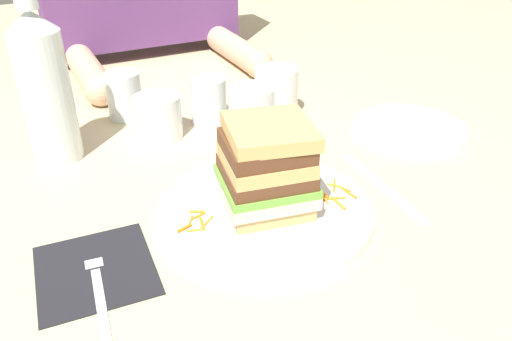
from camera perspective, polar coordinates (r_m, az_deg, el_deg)
ground_plane at (r=0.67m, az=-0.17°, el=-5.22°), size 3.00×3.00×0.00m
main_plate at (r=0.67m, az=1.16°, el=-4.55°), size 0.28×0.28×0.01m
sandwich at (r=0.64m, az=1.29°, el=0.14°), size 0.13×0.13×0.12m
carrot_shred_0 at (r=0.64m, az=-5.43°, el=-5.80°), size 0.02×0.02×0.00m
carrot_shred_1 at (r=0.65m, az=-7.36°, el=-5.62°), size 0.01×0.02×0.00m
carrot_shred_2 at (r=0.64m, az=-8.07°, el=-6.26°), size 0.02×0.01×0.00m
carrot_shred_3 at (r=0.64m, az=-6.13°, el=-5.80°), size 0.01×0.03×0.00m
carrot_shred_4 at (r=0.66m, az=-6.63°, el=-4.57°), size 0.02×0.01×0.00m
carrot_shred_5 at (r=0.63m, az=-6.85°, el=-6.63°), size 0.02×0.01×0.00m
carrot_shred_6 at (r=0.65m, az=-6.43°, el=-5.05°), size 0.02×0.01×0.00m
carrot_shred_7 at (r=0.69m, az=7.77°, el=-3.23°), size 0.01×0.02×0.00m
carrot_shred_8 at (r=0.71m, az=10.30°, el=-2.44°), size 0.01×0.03×0.00m
carrot_shred_9 at (r=0.72m, az=8.93°, el=-1.83°), size 0.01×0.02×0.00m
carrot_shred_10 at (r=0.72m, az=9.73°, el=-1.94°), size 0.01×0.02×0.00m
carrot_shred_11 at (r=0.69m, az=8.73°, el=-3.09°), size 0.03×0.01×0.00m
carrot_shred_12 at (r=0.70m, az=7.56°, el=-2.60°), size 0.00×0.02×0.00m
carrot_shred_13 at (r=0.68m, az=9.21°, el=-3.62°), size 0.00×0.03×0.00m
carrot_shred_14 at (r=0.72m, az=8.73°, el=-1.64°), size 0.02×0.03×0.00m
napkin_dark at (r=0.62m, az=-17.52°, el=-10.49°), size 0.14×0.15×0.00m
fork at (r=0.60m, az=-17.36°, el=-11.60°), size 0.03×0.17×0.00m
knife at (r=0.75m, az=14.17°, el=-1.87°), size 0.03×0.20×0.00m
juice_glass at (r=0.85m, az=-0.49°, el=6.04°), size 0.08×0.08×0.09m
water_bottle at (r=0.82m, az=-22.55°, el=8.73°), size 0.07×0.07×0.27m
empty_tumbler_0 at (r=0.88m, az=-10.84°, el=5.92°), size 0.08×0.08×0.07m
empty_tumbler_1 at (r=0.94m, az=2.27°, el=8.74°), size 0.08×0.08×0.09m
empty_tumbler_2 at (r=0.96m, az=-14.49°, el=8.12°), size 0.06×0.06×0.09m
empty_tumbler_3 at (r=0.92m, az=-5.33°, el=7.81°), size 0.06×0.06×0.08m
side_plate at (r=0.93m, az=16.76°, el=4.49°), size 0.20×0.20×0.01m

